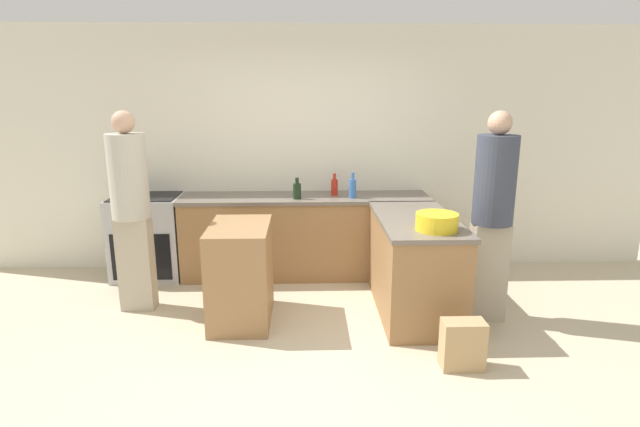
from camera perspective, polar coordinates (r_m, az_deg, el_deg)
The scene contains 13 objects.
ground_plane at distance 4.08m, azimuth -1.53°, elevation -15.55°, with size 14.00×14.00×0.00m, color beige.
wall_back at distance 5.65m, azimuth -1.71°, elevation 7.20°, with size 8.00×0.06×2.70m.
counter_back at distance 5.52m, azimuth -1.64°, elevation -2.54°, with size 2.69×0.62×0.89m.
counter_peninsula at distance 4.69m, azimuth 10.77°, elevation -5.75°, with size 0.69×1.40×0.89m.
range_oven at distance 5.78m, azimuth -18.98°, elevation -2.51°, with size 0.74×0.59×0.91m.
island_table at distance 4.49m, azimuth -9.01°, elevation -6.76°, with size 0.52×0.79×0.87m.
mixing_bowl at distance 4.17m, azimuth 13.25°, elevation -0.93°, with size 0.35×0.35×0.14m.
wine_bottle_dark at distance 5.25m, azimuth -2.61°, elevation 2.65°, with size 0.08×0.08×0.23m.
water_bottle_blue at distance 5.31m, azimuth 3.78°, elevation 2.95°, with size 0.08×0.08×0.27m.
hot_sauce_bottle at distance 5.45m, azimuth 1.69°, elevation 3.11°, with size 0.07×0.07×0.24m.
person_by_range at distance 4.81m, azimuth -20.78°, elevation 0.96°, with size 0.34×0.34×1.84m.
person_at_peninsula at distance 4.54m, azimuth 19.16°, elevation 0.39°, with size 0.35×0.35×1.85m.
paper_bag at distance 3.94m, azimuth 16.02°, elevation -14.20°, with size 0.31×0.17×0.37m.
Camera 1 is at (-0.00, -3.56, 2.00)m, focal length 28.00 mm.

